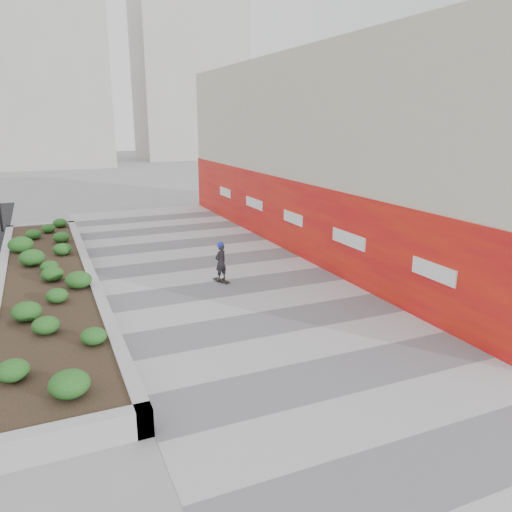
# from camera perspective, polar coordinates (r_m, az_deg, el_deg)

# --- Properties ---
(ground) EXTENTS (160.00, 160.00, 0.00)m
(ground) POSITION_cam_1_polar(r_m,az_deg,el_deg) (12.33, 5.16, -10.62)
(ground) COLOR gray
(ground) RESTS_ON ground
(walkway) EXTENTS (8.00, 36.00, 0.01)m
(walkway) POSITION_cam_1_polar(r_m,az_deg,el_deg) (14.80, -0.42, -5.95)
(walkway) COLOR #A8A8AD
(walkway) RESTS_ON ground
(building) EXTENTS (6.04, 24.08, 8.00)m
(building) POSITION_cam_1_polar(r_m,az_deg,el_deg) (22.44, 10.23, 11.56)
(building) COLOR beige
(building) RESTS_ON ground
(planter) EXTENTS (3.00, 18.00, 0.90)m
(planter) POSITION_cam_1_polar(r_m,az_deg,el_deg) (17.41, -22.82, -2.45)
(planter) COLOR #9E9EA0
(planter) RESTS_ON ground
(distant_bldg_north_l) EXTENTS (16.00, 12.00, 20.00)m
(distant_bldg_north_l) POSITION_cam_1_polar(r_m,az_deg,el_deg) (64.84, -24.41, 18.21)
(distant_bldg_north_l) COLOR #ADAAA3
(distant_bldg_north_l) RESTS_ON ground
(distant_bldg_north_r) EXTENTS (14.00, 10.00, 24.00)m
(distant_bldg_north_r) POSITION_cam_1_polar(r_m,az_deg,el_deg) (72.91, -7.67, 20.51)
(distant_bldg_north_r) COLOR #ADAAA3
(distant_bldg_north_r) RESTS_ON ground
(manhole_cover) EXTENTS (0.44, 0.44, 0.01)m
(manhole_cover) POSITION_cam_1_polar(r_m,az_deg,el_deg) (15.00, 1.35, -5.68)
(manhole_cover) COLOR #595654
(manhole_cover) RESTS_ON ground
(skateboarder) EXTENTS (0.55, 0.75, 1.43)m
(skateboarder) POSITION_cam_1_polar(r_m,az_deg,el_deg) (16.90, -4.05, -0.67)
(skateboarder) COLOR beige
(skateboarder) RESTS_ON ground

